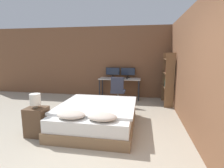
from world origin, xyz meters
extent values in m
plane|color=#B2A893|center=(0.00, 0.00, 0.00)|extent=(20.00, 20.00, 0.00)
cube|color=brown|center=(0.00, 4.36, 1.35)|extent=(12.00, 0.06, 2.70)
cube|color=brown|center=(1.85, 1.50, 1.35)|extent=(0.06, 12.00, 2.70)
cube|color=#846647|center=(-0.19, 1.34, 0.11)|extent=(1.69, 1.98, 0.22)
cube|color=white|center=(-0.19, 1.34, 0.35)|extent=(1.63, 1.92, 0.25)
cube|color=white|center=(-0.19, 1.46, 0.50)|extent=(1.73, 1.66, 0.05)
ellipsoid|color=beige|center=(-0.49, 0.60, 0.54)|extent=(0.55, 0.38, 0.13)
ellipsoid|color=beige|center=(0.12, 0.60, 0.54)|extent=(0.55, 0.38, 0.13)
cube|color=brown|center=(-1.30, 0.71, 0.30)|extent=(0.41, 0.36, 0.60)
cylinder|color=gray|center=(-1.30, 0.71, 0.61)|extent=(0.10, 0.10, 0.01)
cylinder|color=gray|center=(-1.30, 0.71, 0.64)|extent=(0.02, 0.02, 0.05)
cylinder|color=silver|center=(-1.30, 0.71, 0.78)|extent=(0.21, 0.21, 0.23)
cube|color=beige|center=(0.00, 4.00, 0.75)|extent=(1.53, 0.58, 0.03)
cylinder|color=#2D2D33|center=(-0.72, 3.76, 0.37)|extent=(0.05, 0.05, 0.74)
cylinder|color=#2D2D33|center=(0.71, 3.76, 0.37)|extent=(0.05, 0.05, 0.74)
cylinder|color=#2D2D33|center=(-0.72, 4.24, 0.37)|extent=(0.05, 0.05, 0.74)
cylinder|color=#2D2D33|center=(0.71, 4.24, 0.37)|extent=(0.05, 0.05, 0.74)
cylinder|color=black|center=(-0.29, 4.19, 0.77)|extent=(0.16, 0.16, 0.01)
cylinder|color=black|center=(-0.29, 4.19, 0.83)|extent=(0.03, 0.03, 0.09)
cube|color=black|center=(-0.29, 4.19, 1.01)|extent=(0.53, 0.03, 0.29)
cube|color=#232D42|center=(-0.29, 4.17, 1.01)|extent=(0.50, 0.00, 0.26)
cylinder|color=black|center=(0.29, 4.19, 0.77)|extent=(0.16, 0.16, 0.01)
cylinder|color=black|center=(0.29, 4.19, 0.83)|extent=(0.03, 0.03, 0.09)
cube|color=black|center=(0.29, 4.19, 1.01)|extent=(0.53, 0.03, 0.29)
cube|color=#232D42|center=(0.29, 4.17, 1.01)|extent=(0.50, 0.00, 0.26)
cube|color=black|center=(0.00, 3.82, 0.78)|extent=(0.40, 0.13, 0.02)
ellipsoid|color=black|center=(0.29, 3.82, 0.79)|extent=(0.07, 0.05, 0.04)
cylinder|color=black|center=(0.03, 3.33, 0.02)|extent=(0.52, 0.52, 0.04)
cylinder|color=gray|center=(0.03, 3.33, 0.21)|extent=(0.05, 0.05, 0.35)
cube|color=#33384C|center=(0.03, 3.33, 0.42)|extent=(0.46, 0.46, 0.07)
cube|color=#33384C|center=(0.03, 3.13, 0.70)|extent=(0.41, 0.05, 0.47)
cube|color=brown|center=(1.66, 3.12, 0.85)|extent=(0.28, 0.02, 1.71)
cube|color=brown|center=(1.66, 3.98, 0.85)|extent=(0.28, 0.02, 1.71)
cube|color=brown|center=(1.66, 3.55, 0.60)|extent=(0.28, 0.84, 0.02)
cube|color=brown|center=(1.66, 3.55, 1.06)|extent=(0.28, 0.84, 0.02)
cube|color=brown|center=(1.66, 3.55, 1.50)|extent=(0.28, 0.84, 0.02)
cube|color=#B2332D|center=(1.66, 3.16, 0.71)|extent=(0.23, 0.03, 0.19)
cube|color=#2D4784|center=(1.66, 3.20, 0.73)|extent=(0.23, 0.02, 0.25)
cube|color=#2D4784|center=(1.66, 3.23, 0.70)|extent=(0.23, 0.03, 0.18)
cube|color=#28282D|center=(1.66, 3.27, 0.72)|extent=(0.23, 0.03, 0.22)
cube|color=#2D4784|center=(1.66, 3.32, 0.71)|extent=(0.23, 0.03, 0.20)
cube|color=teal|center=(1.66, 3.36, 0.71)|extent=(0.23, 0.04, 0.21)
cube|color=#337042|center=(1.66, 3.40, 0.74)|extent=(0.23, 0.02, 0.27)
cube|color=#2D4784|center=(1.66, 3.16, 1.16)|extent=(0.23, 0.03, 0.17)
cube|color=orange|center=(1.66, 3.20, 1.17)|extent=(0.23, 0.04, 0.20)
cube|color=#337042|center=(1.66, 3.25, 1.20)|extent=(0.23, 0.04, 0.26)
cube|color=#2D4784|center=(1.66, 3.30, 1.18)|extent=(0.23, 0.04, 0.22)
cube|color=#B2332D|center=(1.66, 3.34, 1.17)|extent=(0.23, 0.03, 0.21)
camera|label=1|loc=(0.83, -2.39, 1.70)|focal=28.00mm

